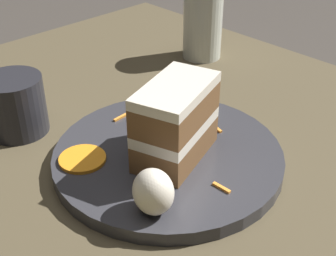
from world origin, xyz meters
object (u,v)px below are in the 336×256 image
at_px(drinking_glass, 203,26).
at_px(orange_garnish, 85,160).
at_px(plate, 168,157).
at_px(coffee_mug, 15,103).
at_px(cake_slice, 176,122).
at_px(cream_dollop, 153,192).

bearing_deg(drinking_glass, orange_garnish, 111.14).
bearing_deg(plate, coffee_mug, 25.85).
relative_size(orange_garnish, drinking_glass, 0.42).
height_order(cake_slice, coffee_mug, cake_slice).
height_order(plate, drinking_glass, drinking_glass).
relative_size(cream_dollop, drinking_glass, 0.37).
distance_m(cream_dollop, drinking_glass, 0.45).
height_order(plate, cake_slice, cake_slice).
bearing_deg(cream_dollop, drinking_glass, -54.17).
bearing_deg(cream_dollop, coffee_mug, 2.06).
xyz_separation_m(orange_garnish, drinking_glass, (0.14, -0.37, 0.04)).
xyz_separation_m(plate, drinking_glass, (0.19, -0.28, 0.05)).
height_order(drinking_glass, coffee_mug, drinking_glass).
relative_size(drinking_glass, coffee_mug, 1.68).
height_order(cake_slice, cream_dollop, cake_slice).
relative_size(cake_slice, coffee_mug, 1.55).
xyz_separation_m(cake_slice, drinking_glass, (0.21, -0.28, -0.01)).
distance_m(orange_garnish, coffee_mug, 0.15).
xyz_separation_m(plate, coffee_mug, (0.20, 0.10, 0.04)).
height_order(cream_dollop, coffee_mug, coffee_mug).
bearing_deg(cake_slice, cream_dollop, -76.09).
bearing_deg(orange_garnish, plate, -121.22).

